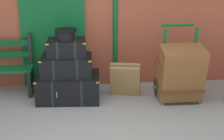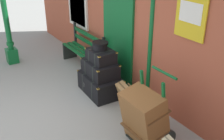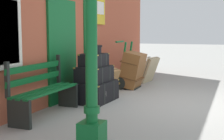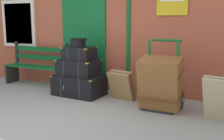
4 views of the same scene
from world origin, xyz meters
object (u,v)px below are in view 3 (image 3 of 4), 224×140
(platform_bench, at_px, (43,91))
(lamp_post, at_px, (91,68))
(steamer_trunk_base, at_px, (95,91))
(large_brown_trunk, at_px, (132,70))
(suitcase_cream, at_px, (109,81))
(steamer_trunk_middle, at_px, (94,74))
(round_hatbox, at_px, (94,49))
(corner_trunk, at_px, (139,69))
(steamer_trunk_top, at_px, (94,60))
(porters_trolley, at_px, (126,77))
(suitcase_brown, at_px, (150,70))

(platform_bench, bearing_deg, lamp_post, -131.12)
(steamer_trunk_base, height_order, large_brown_trunk, large_brown_trunk)
(suitcase_cream, bearing_deg, lamp_post, -161.63)
(large_brown_trunk, bearing_deg, suitcase_cream, 160.39)
(lamp_post, relative_size, steamer_trunk_middle, 3.31)
(platform_bench, xyz_separation_m, round_hatbox, (1.39, -0.34, 0.66))
(lamp_post, relative_size, platform_bench, 1.73)
(steamer_trunk_base, height_order, round_hatbox, round_hatbox)
(round_hatbox, height_order, suitcase_cream, round_hatbox)
(steamer_trunk_base, bearing_deg, corner_trunk, 2.73)
(steamer_trunk_top, height_order, large_brown_trunk, steamer_trunk_top)
(steamer_trunk_top, bearing_deg, lamp_post, -156.36)
(corner_trunk, bearing_deg, steamer_trunk_middle, -177.47)
(porters_trolley, bearing_deg, lamp_post, -166.47)
(suitcase_brown, xyz_separation_m, corner_trunk, (1.04, 0.62, -0.12))
(round_hatbox, xyz_separation_m, suitcase_cream, (0.96, 0.04, -0.81))
(round_hatbox, height_order, large_brown_trunk, round_hatbox)
(steamer_trunk_top, distance_m, porters_trolley, 1.89)
(suitcase_brown, height_order, corner_trunk, suitcase_brown)
(platform_bench, distance_m, porters_trolley, 3.23)
(lamp_post, distance_m, suitcase_cream, 3.94)
(round_hatbox, bearing_deg, corner_trunk, 2.43)
(suitcase_cream, bearing_deg, platform_bench, 172.75)
(suitcase_cream, bearing_deg, porters_trolley, -8.82)
(lamp_post, distance_m, steamer_trunk_base, 3.09)
(porters_trolley, height_order, suitcase_brown, porters_trolley)
(round_hatbox, bearing_deg, suitcase_cream, 2.21)
(platform_bench, height_order, corner_trunk, platform_bench)
(steamer_trunk_base, xyz_separation_m, porters_trolley, (1.79, -0.08, 0.06))
(corner_trunk, bearing_deg, suitcase_brown, -149.40)
(steamer_trunk_middle, xyz_separation_m, corner_trunk, (3.92, 0.17, -0.34))
(platform_bench, bearing_deg, corner_trunk, -1.83)
(porters_trolley, bearing_deg, platform_bench, 172.33)
(platform_bench, distance_m, corner_trunk, 5.32)
(steamer_trunk_base, distance_m, steamer_trunk_middle, 0.37)
(steamer_trunk_middle, distance_m, suitcase_cream, 1.00)
(steamer_trunk_base, bearing_deg, round_hatbox, 131.45)
(round_hatbox, distance_m, suitcase_brown, 3.00)
(large_brown_trunk, bearing_deg, suitcase_brown, -9.82)
(round_hatbox, xyz_separation_m, corner_trunk, (3.92, 0.17, -0.86))
(suitcase_brown, bearing_deg, steamer_trunk_base, 171.43)
(steamer_trunk_middle, xyz_separation_m, suitcase_cream, (0.96, 0.04, -0.29))
(steamer_trunk_top, bearing_deg, suitcase_cream, 1.51)
(corner_trunk, bearing_deg, platform_bench, 178.17)
(steamer_trunk_top, xyz_separation_m, suitcase_cream, (0.94, 0.02, -0.58))
(steamer_trunk_base, xyz_separation_m, round_hatbox, (-0.02, 0.02, 0.89))
(lamp_post, xyz_separation_m, suitcase_brown, (5.59, 0.73, -0.67))
(lamp_post, xyz_separation_m, porters_trolley, (4.52, 1.09, -0.76))
(suitcase_cream, bearing_deg, steamer_trunk_base, -176.56)
(platform_bench, distance_m, steamer_trunk_base, 1.47)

